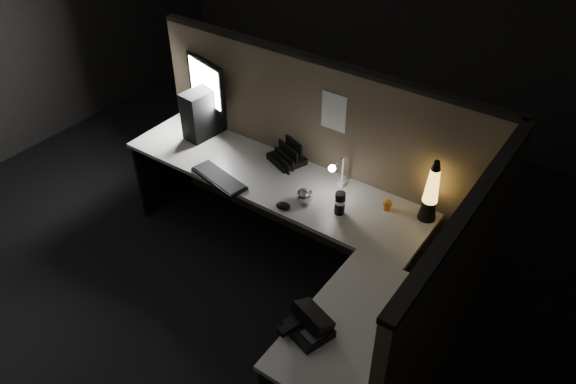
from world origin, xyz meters
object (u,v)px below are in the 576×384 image
Objects in this scene: pc_tower at (205,112)px; desk_phone at (309,324)px; monitor at (207,88)px; keyboard at (219,179)px; lava_lamp at (431,195)px.

pc_tower is 2.05m from desk_phone.
keyboard is at bearing -28.20° from monitor.
lava_lamp is (1.82, 0.04, -0.01)m from pc_tower.
keyboard is 1.42m from desk_phone.
pc_tower is at bearing -178.89° from lava_lamp.
lava_lamp is 1.65× the size of desk_phone.
lava_lamp is (1.34, 0.45, 0.17)m from keyboard.
monitor is (-0.04, 0.08, 0.16)m from pc_tower.
pc_tower is at bearing -48.15° from monitor.
lava_lamp reaches higher than keyboard.
monitor is 1.87m from lava_lamp.
keyboard is at bearing -34.81° from pc_tower.
lava_lamp reaches higher than desk_phone.
keyboard is 1.43m from lava_lamp.
pc_tower is at bearing 164.87° from desk_phone.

